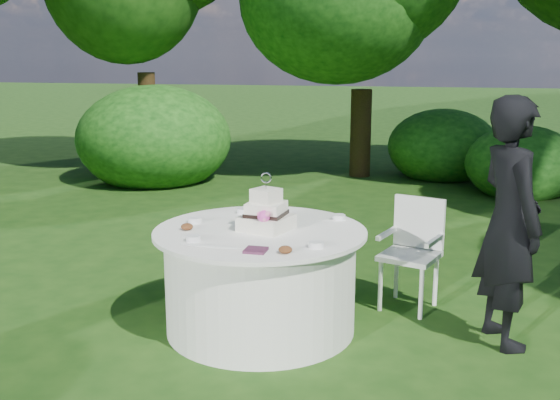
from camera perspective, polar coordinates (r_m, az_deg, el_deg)
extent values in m
plane|color=#183B10|center=(5.04, -1.69, -11.09)|extent=(80.00, 80.00, 0.00)
cube|color=#4A2039|center=(4.25, -2.13, -4.39)|extent=(0.14, 0.14, 0.02)
ellipsoid|color=white|center=(4.37, -5.85, -4.05)|extent=(0.48, 0.07, 0.01)
imported|color=black|center=(4.81, 19.36, -1.87)|extent=(0.63, 0.75, 1.76)
cylinder|color=silver|center=(4.90, -1.72, -7.12)|extent=(1.40, 1.40, 0.74)
cylinder|color=white|center=(4.78, -1.75, -2.77)|extent=(1.56, 1.56, 0.03)
cube|color=silver|center=(4.77, -1.20, -2.00)|extent=(0.41, 0.41, 0.11)
cube|color=white|center=(4.75, -1.21, -0.84)|extent=(0.27, 0.27, 0.11)
cube|color=white|center=(4.73, -1.22, 0.34)|extent=(0.23, 0.23, 0.11)
cube|color=black|center=(4.76, -1.21, -1.25)|extent=(0.29, 0.29, 0.03)
sphere|color=#D73FA7|center=(4.61, -1.43, -1.45)|extent=(0.09, 0.09, 0.09)
cylinder|color=silver|center=(4.71, -1.22, 1.24)|extent=(0.01, 0.01, 0.05)
torus|color=silver|center=(4.70, -1.22, 1.95)|extent=(0.08, 0.02, 0.08)
cube|color=silver|center=(5.37, 11.21, -4.82)|extent=(0.53, 0.53, 0.04)
cube|color=white|center=(5.47, 12.02, -1.90)|extent=(0.41, 0.17, 0.42)
cylinder|color=white|center=(5.35, 8.73, -7.38)|extent=(0.04, 0.04, 0.42)
cylinder|color=silver|center=(5.23, 12.19, -7.97)|extent=(0.04, 0.04, 0.42)
cylinder|color=silver|center=(5.65, 10.10, -6.35)|extent=(0.04, 0.04, 0.42)
cylinder|color=white|center=(5.54, 13.39, -6.88)|extent=(0.04, 0.04, 0.42)
cube|color=white|center=(5.39, 9.28, -2.89)|extent=(0.15, 0.37, 0.04)
cube|color=silver|center=(5.26, 13.32, -3.46)|extent=(0.15, 0.37, 0.04)
cylinder|color=white|center=(5.01, -7.42, -1.76)|extent=(0.10, 0.10, 0.04)
cylinder|color=white|center=(5.08, 5.15, -1.50)|extent=(0.10, 0.10, 0.04)
cylinder|color=white|center=(5.27, -3.24, -0.95)|extent=(0.10, 0.10, 0.04)
cylinder|color=white|center=(4.52, -7.56, -3.33)|extent=(0.10, 0.10, 0.04)
cylinder|color=white|center=(4.34, 3.16, -3.89)|extent=(0.10, 0.10, 0.04)
ellipsoid|color=#562D16|center=(4.21, 0.47, -4.34)|extent=(0.09, 0.09, 0.05)
ellipsoid|color=#562D16|center=(4.81, -8.10, -2.31)|extent=(0.09, 0.09, 0.05)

